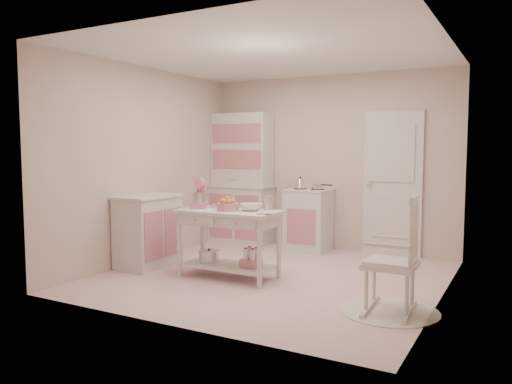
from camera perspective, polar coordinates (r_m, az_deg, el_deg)
room_shell at (r=5.83m, az=1.92°, el=6.28°), size 3.84×3.84×2.62m
door at (r=7.28m, az=15.34°, el=0.91°), size 0.82×0.05×2.04m
hutch at (r=7.98m, az=-1.77°, el=1.57°), size 1.06×0.50×2.08m
stove at (r=7.46m, az=6.03°, el=-3.18°), size 0.62×0.57×0.92m
base_cabinet at (r=6.57m, az=-12.22°, el=-4.38°), size 0.54×0.84×0.92m
lace_rug at (r=4.94m, az=14.97°, el=-13.00°), size 0.92×0.92×0.01m
rocking_chair at (r=4.80m, az=15.12°, el=-6.81°), size 0.52×0.75×1.10m
work_table at (r=5.89m, az=-3.14°, el=-5.94°), size 1.20×0.60×0.80m
stand_mixer at (r=6.06m, az=-6.44°, el=-0.22°), size 0.30×0.34×0.34m
cookie_tray at (r=6.06m, az=-3.46°, el=-1.74°), size 0.34×0.24×0.02m
bread_basket at (r=5.77m, az=-3.25°, el=-1.70°), size 0.25×0.25×0.09m
mixing_bowl at (r=5.76m, az=-0.54°, el=-1.74°), size 0.27×0.27×0.08m
metal_pitcher at (r=5.74m, az=1.42°, el=-1.33°), size 0.10×0.10×0.17m
recipe_book at (r=5.50m, az=0.17°, el=-2.38°), size 0.25×0.28×0.02m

